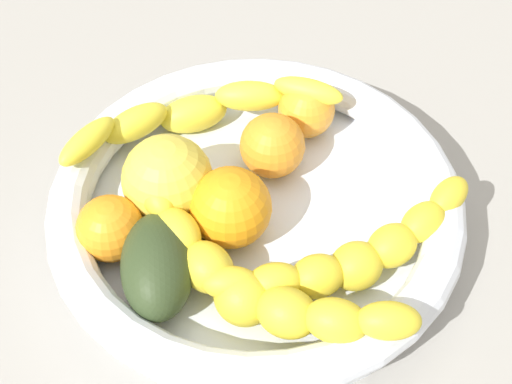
{
  "coord_description": "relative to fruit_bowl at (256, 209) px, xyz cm",
  "views": [
    {
      "loc": [
        30.58,
        22.32,
        54.08
      ],
      "look_at": [
        0.0,
        0.0,
        8.15
      ],
      "focal_mm": 51.66,
      "sensor_mm": 36.0,
      "label": 1
    }
  ],
  "objects": [
    {
      "name": "fruit_bowl",
      "position": [
        0.0,
        0.0,
        0.0
      ],
      "size": [
        34.24,
        34.24,
        5.55
      ],
      "color": "silver",
      "rests_on": "kitchen_counter"
    },
    {
      "name": "orange_mid_left",
      "position": [
        -5.11,
        -1.98,
        2.11
      ],
      "size": [
        5.67,
        5.67,
        5.67
      ],
      "primitive_type": "sphere",
      "color": "orange",
      "rests_on": "fruit_bowl"
    },
    {
      "name": "orange_mid_right",
      "position": [
        9.5,
        -7.19,
        1.97
      ],
      "size": [
        5.37,
        5.37,
        5.37
      ],
      "primitive_type": "sphere",
      "color": "orange",
      "rests_on": "fruit_bowl"
    },
    {
      "name": "orange_front",
      "position": [
        2.67,
        -0.54,
        2.59
      ],
      "size": [
        6.62,
        6.62,
        6.62
      ],
      "primitive_type": "sphere",
      "color": "orange",
      "rests_on": "fruit_bowl"
    },
    {
      "name": "orange_rear",
      "position": [
        -10.74,
        -2.21,
        1.86
      ],
      "size": [
        5.16,
        5.16,
        5.16
      ],
      "primitive_type": "sphere",
      "color": "orange",
      "rests_on": "fruit_bowl"
    },
    {
      "name": "banana_draped_right",
      "position": [
        0.35,
        9.39,
        1.77
      ],
      "size": [
        21.43,
        13.09,
        4.39
      ],
      "color": "yellow",
      "rests_on": "fruit_bowl"
    },
    {
      "name": "avocado_dark",
      "position": [
        10.04,
        -1.86,
        2.04
      ],
      "size": [
        10.53,
        10.23,
        5.58
      ],
      "primitive_type": "ellipsoid",
      "rotation": [
        0.0,
        0.0,
        0.73
      ],
      "color": "#2C3C1F",
      "rests_on": "fruit_bowl"
    },
    {
      "name": "banana_draped_left",
      "position": [
        7.16,
        4.75,
        2.45
      ],
      "size": [
        7.97,
        25.54,
        5.74
      ],
      "color": "yellow",
      "rests_on": "fruit_bowl"
    },
    {
      "name": "banana_arching_top",
      "position": [
        -4.25,
        -9.71,
        2.36
      ],
      "size": [
        21.05,
        16.31,
        5.73
      ],
      "color": "yellow",
      "rests_on": "fruit_bowl"
    },
    {
      "name": "apple_yellow",
      "position": [
        3.65,
        -6.18,
        3.01
      ],
      "size": [
        7.46,
        7.46,
        7.46
      ],
      "primitive_type": "sphere",
      "color": "yellow",
      "rests_on": "fruit_bowl"
    },
    {
      "name": "kitchen_counter",
      "position": [
        0.0,
        0.0,
        -4.37
      ],
      "size": [
        120.0,
        120.0,
        3.0
      ],
      "primitive_type": "cube",
      "color": "#98958F",
      "rests_on": "ground"
    }
  ]
}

